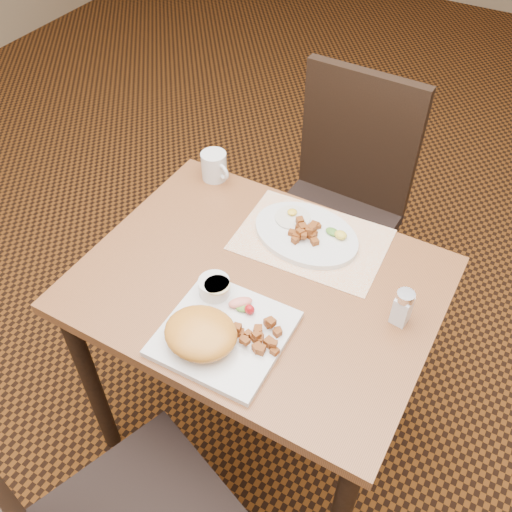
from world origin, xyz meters
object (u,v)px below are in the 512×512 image
(chair_far, at_px, (340,198))
(plate_oval, at_px, (306,234))
(table, at_px, (258,308))
(salt_shaker, at_px, (403,307))
(plate_square, at_px, (224,333))
(coffee_mug, at_px, (214,166))

(chair_far, relative_size, plate_oval, 3.19)
(table, xyz_separation_m, salt_shaker, (0.36, 0.05, 0.16))
(table, bearing_deg, plate_oval, 80.58)
(plate_square, relative_size, salt_shaker, 2.80)
(plate_oval, height_order, salt_shaker, salt_shaker)
(plate_square, height_order, salt_shaker, salt_shaker)
(table, distance_m, salt_shaker, 0.40)
(table, height_order, plate_square, plate_square)
(chair_far, bearing_deg, salt_shaker, 125.00)
(plate_oval, bearing_deg, chair_far, 99.05)
(coffee_mug, bearing_deg, table, -43.13)
(salt_shaker, bearing_deg, table, -171.43)
(coffee_mug, bearing_deg, salt_shaker, -20.26)
(salt_shaker, bearing_deg, chair_far, 123.41)
(plate_oval, distance_m, salt_shaker, 0.36)
(chair_far, height_order, plate_square, chair_far)
(salt_shaker, xyz_separation_m, coffee_mug, (-0.69, 0.25, -0.01))
(table, distance_m, chair_far, 0.66)
(table, height_order, chair_far, chair_far)
(salt_shaker, relative_size, coffee_mug, 0.94)
(plate_square, distance_m, salt_shaker, 0.42)
(plate_oval, bearing_deg, table, -99.42)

